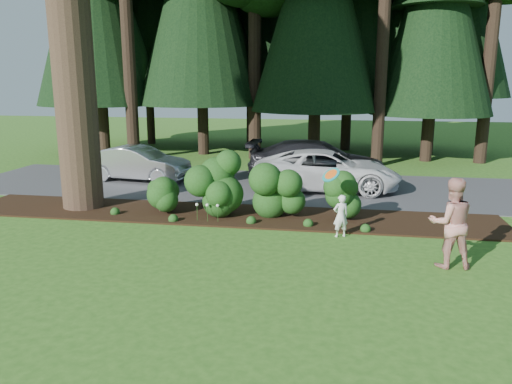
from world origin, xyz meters
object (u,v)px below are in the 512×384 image
at_px(car_dark_suv, 317,161).
at_px(child, 341,216).
at_px(adult, 451,223).
at_px(car_white_suv, 327,170).
at_px(frisbee, 331,175).
at_px(car_silver_wagon, 138,163).

xyz_separation_m(car_dark_suv, child, (0.97, -7.10, -0.27)).
height_order(child, adult, adult).
bearing_deg(car_white_suv, car_dark_suv, 14.71).
height_order(car_dark_suv, child, car_dark_suv).
relative_size(car_white_suv, frisbee, 9.79).
relative_size(car_dark_suv, frisbee, 10.22).
xyz_separation_m(child, adult, (2.31, -1.72, 0.43)).
xyz_separation_m(car_white_suv, child, (0.52, -5.43, -0.20)).
distance_m(child, frisbee, 1.09).
relative_size(adult, frisbee, 3.68).
distance_m(car_dark_suv, adult, 9.42).
height_order(car_white_suv, child, car_white_suv).
distance_m(car_silver_wagon, car_white_suv, 7.44).
distance_m(car_silver_wagon, child, 9.92).
bearing_deg(frisbee, car_silver_wagon, 142.53).
bearing_deg(adult, car_silver_wagon, -43.05).
bearing_deg(adult, frisbee, -40.91).
xyz_separation_m(adult, frisbee, (-2.59, 1.79, 0.62)).
distance_m(car_white_suv, car_dark_suv, 1.73).
xyz_separation_m(car_silver_wagon, adult, (10.25, -7.66, 0.27)).
relative_size(car_dark_suv, adult, 2.78).
bearing_deg(frisbee, car_dark_suv, 95.60).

